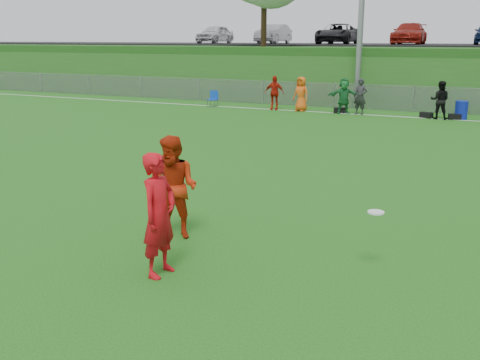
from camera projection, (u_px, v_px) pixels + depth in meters
The scene contains 13 objects.
ground at pixel (260, 261), 8.78m from camera, with size 120.00×120.00×0.00m, color #1F5511.
sideline_far at pixel (408, 117), 24.63m from camera, with size 60.00×0.10×0.01m, color white.
fence at pixel (414, 99), 26.22m from camera, with size 58.00×0.06×1.30m.
berm at pixel (436, 69), 35.69m from camera, with size 120.00×18.00×3.00m, color #1D5217.
parking_lot at pixel (440, 45), 37.05m from camera, with size 120.00×12.00×0.10m, color black.
car_row at pixel (422, 34), 36.44m from camera, with size 32.04×5.18×1.44m.
spectator_row at pixel (344, 96), 25.60m from camera, with size 8.86×1.09×1.69m.
gear_bags at pixel (430, 115), 24.29m from camera, with size 8.16×0.46×0.26m.
player_red_left at pixel (159, 215), 8.06m from camera, with size 0.70×0.46×1.92m, color red.
player_red_center at pixel (174, 188), 9.61m from camera, with size 0.91×0.71×1.88m, color red.
frisbee at pixel (376, 212), 8.19m from camera, with size 0.26×0.26×0.02m.
recycling_bin at pixel (461, 110), 23.92m from camera, with size 0.54×0.54×0.82m, color #0E1E9E.
camp_chair at pixel (213, 102), 28.39m from camera, with size 0.50×0.51×0.83m.
Camera 1 is at (3.05, -7.55, 3.55)m, focal length 40.00 mm.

